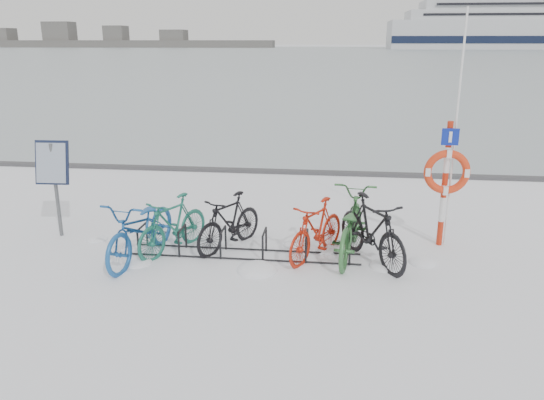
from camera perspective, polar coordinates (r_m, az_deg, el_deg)
name	(u,v)px	position (r m, az deg, el deg)	size (l,w,h in m)	color
ground	(244,255)	(9.21, -3.05, -5.92)	(900.00, 900.00, 0.00)	white
ice_sheet	(333,53)	(163.41, 6.57, 15.47)	(400.00, 298.00, 0.02)	#A7B6BD
quay_edge	(280,172)	(14.76, 0.85, 3.08)	(400.00, 0.25, 0.10)	#3F3F42
bike_rack	(244,245)	(9.14, -3.06, -4.88)	(4.00, 0.48, 0.46)	black
info_board	(53,168)	(10.47, -22.51, 3.17)	(0.62, 0.26, 1.82)	#595B5E
lifebuoy_station	(447,172)	(9.66, 18.30, 2.87)	(0.78, 0.22, 4.08)	#B6250E
shoreline	(94,42)	(295.42, -18.59, 15.84)	(180.00, 12.00, 9.50)	#484848
bike_0	(142,226)	(9.17, -13.85, -2.77)	(0.74, 2.13, 1.12)	#1B5498
bike_1	(173,223)	(9.37, -10.62, -2.45)	(0.48, 1.70, 1.02)	#1B6453
bike_2	(229,220)	(9.40, -4.63, -2.19)	(0.47, 1.68, 1.01)	black
bike_3	(317,228)	(9.00, 4.81, -3.02)	(0.48, 1.70, 1.02)	#B7220F
bike_4	(350,223)	(9.15, 8.38, -2.43)	(0.75, 2.16, 1.13)	#316834
bike_5	(372,229)	(8.90, 10.71, -3.04)	(0.54, 1.92, 1.15)	black
snow_drifts	(274,262)	(8.93, 0.26, -6.65)	(6.28, 1.67, 0.23)	white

